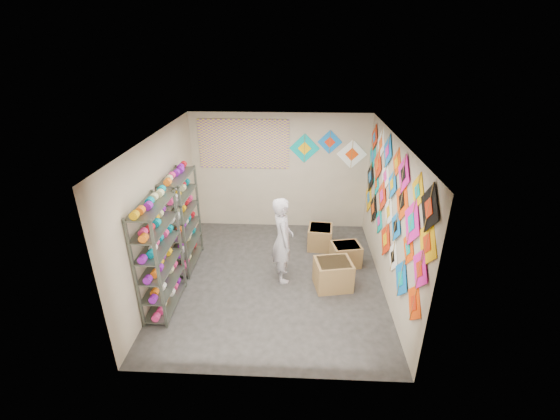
# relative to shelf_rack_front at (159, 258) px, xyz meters

# --- Properties ---
(ground) EXTENTS (4.50, 4.50, 0.00)m
(ground) POSITION_rel_shelf_rack_front_xyz_m (1.78, 0.85, -0.95)
(ground) COLOR #2D2A27
(room_walls) EXTENTS (4.50, 4.50, 4.50)m
(room_walls) POSITION_rel_shelf_rack_front_xyz_m (1.78, 0.85, 0.69)
(room_walls) COLOR #B9A88D
(room_walls) RESTS_ON ground
(shelf_rack_front) EXTENTS (0.40, 1.10, 1.90)m
(shelf_rack_front) POSITION_rel_shelf_rack_front_xyz_m (0.00, 0.00, 0.00)
(shelf_rack_front) COLOR #4C5147
(shelf_rack_front) RESTS_ON ground
(shelf_rack_back) EXTENTS (0.40, 1.10, 1.90)m
(shelf_rack_back) POSITION_rel_shelf_rack_front_xyz_m (0.00, 1.30, 0.00)
(shelf_rack_back) COLOR #4C5147
(shelf_rack_back) RESTS_ON ground
(string_spools) EXTENTS (0.12, 2.36, 0.12)m
(string_spools) POSITION_rel_shelf_rack_front_xyz_m (-0.00, 0.65, 0.10)
(string_spools) COLOR #F12D78
(string_spools) RESTS_ON ground
(kite_wall_display) EXTENTS (0.06, 4.38, 2.08)m
(kite_wall_display) POSITION_rel_shelf_rack_front_xyz_m (3.76, 0.88, 0.70)
(kite_wall_display) COLOR #F84306
(kite_wall_display) RESTS_ON room_walls
(back_wall_kites) EXTENTS (1.73, 0.02, 0.88)m
(back_wall_kites) POSITION_rel_shelf_rack_front_xyz_m (2.86, 3.09, 0.96)
(back_wall_kites) COLOR #00A6A1
(back_wall_kites) RESTS_ON room_walls
(poster) EXTENTS (2.00, 0.01, 1.10)m
(poster) POSITION_rel_shelf_rack_front_xyz_m (0.98, 3.08, 1.05)
(poster) COLOR #774392
(poster) RESTS_ON room_walls
(shopkeeper) EXTENTS (0.75, 0.62, 1.64)m
(shopkeeper) POSITION_rel_shelf_rack_front_xyz_m (1.94, 0.90, -0.13)
(shopkeeper) COLOR beige
(shopkeeper) RESTS_ON ground
(carton_a) EXTENTS (0.72, 0.64, 0.53)m
(carton_a) POSITION_rel_shelf_rack_front_xyz_m (2.86, 0.67, -0.68)
(carton_a) COLOR #9F7A45
(carton_a) RESTS_ON ground
(carton_b) EXTENTS (0.63, 0.55, 0.45)m
(carton_b) POSITION_rel_shelf_rack_front_xyz_m (3.18, 1.43, -0.73)
(carton_b) COLOR #9F7A45
(carton_b) RESTS_ON ground
(carton_c) EXTENTS (0.55, 0.60, 0.48)m
(carton_c) POSITION_rel_shelf_rack_front_xyz_m (2.70, 2.09, -0.71)
(carton_c) COLOR #9F7A45
(carton_c) RESTS_ON ground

